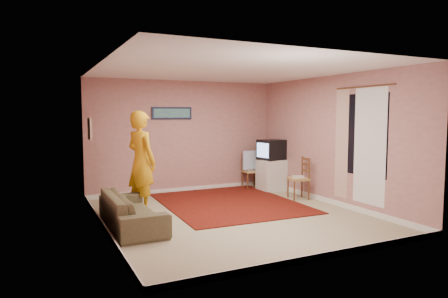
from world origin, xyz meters
name	(u,v)px	position (x,y,z in m)	size (l,w,h in m)	color
ground	(232,215)	(0.00, 0.00, 0.00)	(5.00, 5.00, 0.00)	tan
wall_back	(184,137)	(0.00, 2.50, 1.30)	(4.50, 0.02, 2.60)	tan
wall_front	(324,157)	(0.00, -2.50, 1.30)	(4.50, 0.02, 2.60)	tan
wall_left	(101,148)	(-2.25, 0.00, 1.30)	(0.02, 5.00, 2.60)	tan
wall_right	(331,140)	(2.25, 0.00, 1.30)	(0.02, 5.00, 2.60)	tan
ceiling	(232,70)	(0.00, 0.00, 2.60)	(4.50, 5.00, 0.02)	white
baseboard_back	(185,189)	(0.00, 2.49, 0.05)	(4.50, 0.02, 0.10)	silver
baseboard_front	(321,257)	(0.00, -2.49, 0.05)	(4.50, 0.02, 0.10)	silver
baseboard_left	(104,228)	(-2.24, 0.00, 0.05)	(0.02, 5.00, 0.10)	silver
baseboard_right	(329,201)	(2.24, 0.00, 0.05)	(0.02, 5.00, 0.10)	silver
window	(364,135)	(2.24, -0.90, 1.45)	(0.01, 1.10, 1.50)	black
curtain_sheer	(370,146)	(2.23, -1.05, 1.25)	(0.01, 0.75, 2.10)	white
curtain_floral	(342,144)	(2.21, -0.35, 1.25)	(0.01, 0.35, 2.10)	beige
curtain_rod	(364,87)	(2.20, -0.90, 2.32)	(0.02, 0.02, 1.40)	brown
picture_back	(172,113)	(-0.30, 2.47, 1.85)	(0.95, 0.04, 0.28)	#131835
picture_left	(90,129)	(-2.22, 1.60, 1.55)	(0.04, 0.38, 0.42)	#C9AF8A
area_rug	(228,202)	(0.40, 0.96, 0.01)	(2.60, 3.25, 0.02)	black
tv_cabinet	(271,175)	(1.95, 1.75, 0.37)	(0.58, 0.53, 0.74)	silver
crt_tv	(271,150)	(1.94, 1.75, 0.98)	(0.63, 0.59, 0.48)	black
chair_a	(251,167)	(1.64, 2.20, 0.53)	(0.41, 0.39, 0.47)	tan
dvd_player	(251,169)	(1.64, 2.20, 0.47)	(0.32, 0.23, 0.05)	#ADADB2
blue_throw	(251,160)	(1.64, 2.20, 0.69)	(0.44, 0.06, 0.47)	#85A7DA
chair_b	(298,174)	(1.94, 0.65, 0.55)	(0.46, 0.48, 0.49)	tan
game_console	(298,177)	(1.94, 0.65, 0.48)	(0.21, 0.15, 0.04)	silver
sofa	(132,210)	(-1.80, 0.03, 0.28)	(1.89, 0.74, 0.55)	brown
person	(141,162)	(-1.40, 0.95, 0.95)	(0.69, 0.45, 1.89)	gold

